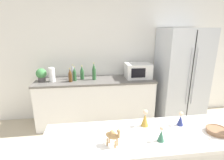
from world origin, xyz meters
TOP-DOWN VIEW (x-y plane):
  - wall_back at (0.00, 2.73)m, footprint 8.00×0.06m
  - back_counter at (-0.36, 2.40)m, footprint 2.22×0.63m
  - refrigerator at (1.29, 2.31)m, footprint 0.83×0.76m
  - potted_plant at (-1.33, 2.41)m, footprint 0.18×0.18m
  - paper_towel_roll at (-1.14, 2.36)m, footprint 0.10×0.10m
  - microwave at (0.46, 2.42)m, footprint 0.48×0.37m
  - back_bottle_0 at (-0.39, 2.39)m, footprint 0.07×0.07m
  - back_bottle_1 at (-0.74, 2.37)m, footprint 0.06×0.06m
  - back_bottle_2 at (-0.81, 2.31)m, footprint 0.07×0.07m
  - back_bottle_3 at (-0.61, 2.45)m, footprint 0.07×0.07m
  - back_bottle_4 at (-0.78, 2.50)m, footprint 0.06×0.06m
  - fruit_bowl at (0.61, 0.42)m, footprint 0.18×0.18m
  - camel_figurine at (-0.30, 0.36)m, footprint 0.12×0.11m
  - wise_man_figurine_blue at (0.03, 0.61)m, footprint 0.07×0.07m
  - wise_man_figurine_crimson at (0.09, 0.37)m, footprint 0.06×0.06m
  - wise_man_figurine_purple at (0.36, 0.58)m, footprint 0.06×0.06m

SIDE VIEW (x-z plane):
  - back_counter at x=-0.36m, z-range 0.00..0.89m
  - refrigerator at x=1.29m, z-range 0.00..1.83m
  - fruit_bowl at x=0.61m, z-range 0.94..0.98m
  - wise_man_figurine_crimson at x=0.09m, z-range 0.93..1.07m
  - wise_man_figurine_purple at x=0.36m, z-range 0.93..1.07m
  - back_bottle_2 at x=-0.81m, z-range 0.88..1.13m
  - wise_man_figurine_blue at x=0.03m, z-range 0.93..1.09m
  - back_bottle_3 at x=-0.61m, z-range 0.88..1.14m
  - back_bottle_1 at x=-0.74m, z-range 0.88..1.15m
  - potted_plant at x=-1.33m, z-range 0.90..1.14m
  - paper_towel_roll at x=-1.14m, z-range 0.89..1.15m
  - back_bottle_4 at x=-0.78m, z-range 0.88..1.16m
  - microwave at x=0.46m, z-range 0.89..1.17m
  - camel_figurine at x=-0.30m, z-range 0.95..1.11m
  - back_bottle_0 at x=-0.39m, z-range 0.88..1.20m
  - wall_back at x=0.00m, z-range 0.00..2.55m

